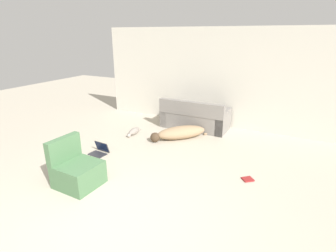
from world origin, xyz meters
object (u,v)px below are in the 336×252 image
object	(u,v)px
cat	(134,131)
book_blue	(69,166)
book_red	(248,179)
laptop_open	(100,150)
couch	(195,118)
side_chair	(76,170)
dog	(180,133)

from	to	relation	value
cat	book_blue	size ratio (longest dim) A/B	2.99
cat	book_red	distance (m)	3.15
cat	laptop_open	distance (m)	1.25
couch	book_red	bearing A→B (deg)	131.27
cat	side_chair	distance (m)	2.43
couch	cat	distance (m)	1.67
dog	book_red	distance (m)	2.22
cat	side_chair	xyz separation A→B (m)	(0.47, -2.37, 0.18)
dog	cat	bearing A→B (deg)	-32.95
book_blue	side_chair	world-z (taller)	side_chair
book_blue	dog	bearing A→B (deg)	60.14
cat	book_blue	world-z (taller)	cat
couch	laptop_open	bearing A→B (deg)	63.40
dog	side_chair	bearing A→B (deg)	28.92
dog	side_chair	world-z (taller)	side_chair
dog	cat	world-z (taller)	dog
couch	side_chair	bearing A→B (deg)	78.43
cat	side_chair	world-z (taller)	side_chair
book_blue	book_red	bearing A→B (deg)	18.83
book_blue	laptop_open	bearing A→B (deg)	79.55
couch	laptop_open	size ratio (longest dim) A/B	4.62
cat	book_blue	bearing A→B (deg)	-5.99
laptop_open	book_red	distance (m)	3.05
cat	side_chair	bearing A→B (deg)	9.56
cat	book_blue	distance (m)	2.00
book_blue	couch	bearing A→B (deg)	67.06
side_chair	laptop_open	bearing A→B (deg)	25.27
book_blue	side_chair	xyz separation A→B (m)	(0.62, -0.38, 0.25)
cat	book_red	world-z (taller)	cat
laptop_open	side_chair	xyz separation A→B (m)	(0.49, -1.12, 0.19)
cat	couch	bearing A→B (deg)	132.64
couch	dog	size ratio (longest dim) A/B	1.31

